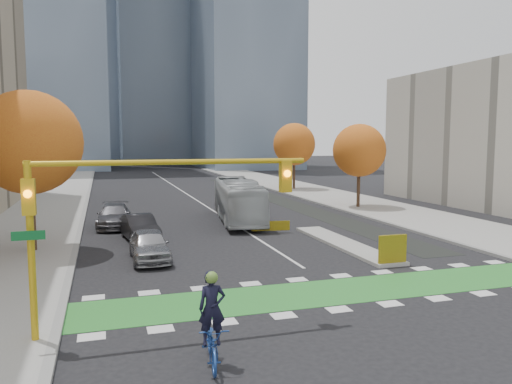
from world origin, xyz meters
TOP-DOWN VIEW (x-y plane):
  - ground at (0.00, 0.00)m, footprint 300.00×300.00m
  - sidewalk_west at (-13.50, 20.00)m, footprint 7.00×120.00m
  - sidewalk_east at (13.50, 20.00)m, footprint 7.00×120.00m
  - curb_west at (-10.00, 20.00)m, footprint 0.30×120.00m
  - curb_east at (10.00, 20.00)m, footprint 0.30×120.00m
  - bike_crossing at (0.00, 1.50)m, footprint 20.00×3.00m
  - centre_line at (0.00, 40.00)m, footprint 0.15×70.00m
  - bike_lane_paint at (7.50, 30.00)m, footprint 2.50×50.00m
  - median_island at (4.00, 9.00)m, footprint 1.60×10.00m
  - hazard_board at (4.00, 4.20)m, footprint 1.40×0.12m
  - tower_ne at (20.00, 85.00)m, footprint 18.00×24.00m
  - tower_far at (-4.00, 140.00)m, footprint 26.00×26.00m
  - tree_west at (-12.00, 12.00)m, footprint 5.20×5.20m
  - tree_east_near at (12.00, 22.00)m, footprint 4.40×4.40m
  - tree_east_far at (12.50, 38.00)m, footprint 4.80×4.80m
  - traffic_signal_west at (-7.93, -0.51)m, footprint 8.53×0.56m
  - cyclist at (-5.99, -3.20)m, footprint 1.00×2.19m
  - bus at (0.61, 18.61)m, footprint 3.94×10.92m
  - parked_car_a at (-6.50, 8.59)m, footprint 1.80×4.39m
  - parked_car_b at (-6.59, 13.59)m, footprint 2.16×4.63m
  - parked_car_c at (-7.89, 18.59)m, footprint 2.48×5.29m

SIDE VIEW (x-z plane):
  - ground at x=0.00m, z-range 0.00..0.00m
  - centre_line at x=0.00m, z-range 0.00..0.01m
  - bike_lane_paint at x=7.50m, z-range 0.00..0.01m
  - bike_crossing at x=0.00m, z-range 0.00..0.01m
  - sidewalk_west at x=-13.50m, z-range 0.00..0.15m
  - sidewalk_east at x=13.50m, z-range 0.00..0.15m
  - curb_west at x=-10.00m, z-range -0.01..0.15m
  - curb_east at x=10.00m, z-range -0.01..0.15m
  - median_island at x=4.00m, z-range 0.00..0.16m
  - parked_car_b at x=-6.59m, z-range 0.00..1.47m
  - parked_car_a at x=-6.50m, z-range 0.00..1.49m
  - parked_car_c at x=-7.89m, z-range 0.00..1.49m
  - hazard_board at x=4.00m, z-range 0.15..1.45m
  - cyclist at x=-5.99m, z-range -0.41..2.04m
  - bus at x=0.61m, z-range 0.00..2.97m
  - traffic_signal_west at x=-7.93m, z-range 1.43..6.63m
  - tree_east_near at x=12.00m, z-range 1.33..8.40m
  - tree_east_far at x=12.50m, z-range 1.42..9.07m
  - tree_west at x=-12.00m, z-range 1.50..9.73m
  - tower_ne at x=20.00m, z-range 0.00..60.00m
  - tower_far at x=-4.00m, z-range 0.00..80.00m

